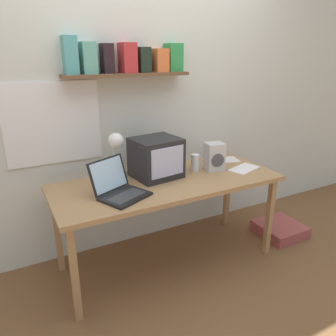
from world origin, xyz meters
TOP-DOWN VIEW (x-y plane):
  - ground_plane at (0.00, 0.00)m, footprint 12.00×12.00m
  - back_wall at (-0.01, 0.49)m, footprint 5.60×0.24m
  - corner_desk at (0.00, 0.00)m, footprint 1.73×0.69m
  - crt_monitor at (-0.04, 0.12)m, footprint 0.38×0.35m
  - laptop at (-0.42, -0.08)m, footprint 0.40×0.40m
  - desk_lamp at (-0.34, 0.18)m, footprint 0.12×0.18m
  - juice_glass at (0.30, 0.09)m, footprint 0.07×0.07m
  - space_heater at (0.44, 0.03)m, footprint 0.16×0.15m
  - printed_handout at (0.69, -0.06)m, footprint 0.31×0.23m
  - open_notebook at (0.71, 0.19)m, footprint 0.23×0.21m
  - floor_cushion at (1.13, -0.13)m, footprint 0.39×0.39m

SIDE VIEW (x-z plane):
  - ground_plane at x=0.00m, z-range 0.00..0.00m
  - floor_cushion at x=1.13m, z-range 0.00..0.11m
  - corner_desk at x=0.00m, z-range 0.30..1.01m
  - printed_handout at x=0.69m, z-range 0.71..0.72m
  - open_notebook at x=0.71m, z-range 0.71..0.72m
  - laptop at x=-0.42m, z-range 0.66..0.90m
  - juice_glass at x=0.30m, z-range 0.71..0.85m
  - space_heater at x=0.44m, z-range 0.71..0.94m
  - crt_monitor at x=-0.04m, z-range 0.71..1.02m
  - desk_lamp at x=-0.34m, z-range 0.80..1.17m
  - back_wall at x=-0.01m, z-range 0.01..2.61m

